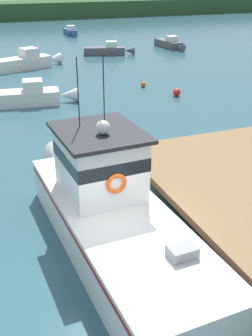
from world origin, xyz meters
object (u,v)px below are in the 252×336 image
(main_fishing_boat, at_px, (109,209))
(moored_boat_far_right, at_px, (170,44))
(moored_boat_near_channel, at_px, (25,62))
(moored_boat_far_left, at_px, (71,32))
(moored_boat_off_the_point, at_px, (108,50))
(moored_boat_outer_mooring, at_px, (27,96))
(mooring_buoy_inshore, at_px, (177,92))
(mooring_buoy_channel_marker, at_px, (143,84))

(main_fishing_boat, distance_m, moored_boat_far_right, 32.13)
(moored_boat_near_channel, height_order, moored_boat_far_left, moored_boat_near_channel)
(moored_boat_off_the_point, bearing_deg, moored_boat_near_channel, -156.99)
(main_fishing_boat, xyz_separation_m, moored_boat_far_left, (9.24, 40.33, -0.64))
(moored_boat_outer_mooring, distance_m, mooring_buoy_inshore, 8.62)
(moored_boat_far_left, relative_size, mooring_buoy_channel_marker, 12.65)
(moored_boat_far_right, distance_m, mooring_buoy_channel_marker, 15.27)
(moored_boat_near_channel, bearing_deg, mooring_buoy_channel_marker, -53.68)
(moored_boat_far_right, bearing_deg, moored_boat_outer_mooring, -138.37)
(main_fishing_boat, distance_m, moored_boat_off_the_point, 28.27)
(moored_boat_near_channel, relative_size, moored_boat_far_left, 1.40)
(moored_boat_near_channel, height_order, moored_boat_outer_mooring, moored_boat_near_channel)
(moored_boat_far_left, bearing_deg, mooring_buoy_channel_marker, -93.90)
(moored_boat_far_right, height_order, mooring_buoy_channel_marker, moored_boat_far_right)
(mooring_buoy_channel_marker, bearing_deg, mooring_buoy_inshore, -69.97)
(moored_boat_far_right, bearing_deg, moored_boat_off_the_point, -169.75)
(mooring_buoy_inshore, bearing_deg, moored_boat_far_right, 64.73)
(moored_boat_far_right, height_order, moored_boat_outer_mooring, moored_boat_outer_mooring)
(moored_boat_off_the_point, height_order, mooring_buoy_channel_marker, moored_boat_off_the_point)
(main_fishing_boat, xyz_separation_m, mooring_buoy_channel_marker, (7.52, 15.15, -0.84))
(mooring_buoy_inshore, bearing_deg, moored_boat_far_left, 88.50)
(moored_boat_outer_mooring, height_order, mooring_buoy_channel_marker, moored_boat_outer_mooring)
(moored_boat_outer_mooring, xyz_separation_m, moored_boat_far_left, (9.23, 26.43, -0.10))
(moored_boat_far_right, relative_size, moored_boat_off_the_point, 1.01)
(moored_boat_far_right, xyz_separation_m, moored_boat_outer_mooring, (-15.82, -14.06, 0.07))
(moored_boat_far_right, bearing_deg, main_fishing_boat, -119.53)
(moored_boat_outer_mooring, relative_size, mooring_buoy_channel_marker, 16.13)
(moored_boat_outer_mooring, xyz_separation_m, mooring_buoy_channel_marker, (7.51, 1.25, -0.30))
(main_fishing_boat, xyz_separation_m, moored_boat_outer_mooring, (0.01, 13.90, -0.54))
(moored_boat_near_channel, xyz_separation_m, moored_boat_off_the_point, (7.73, 3.28, -0.12))
(main_fishing_boat, height_order, mooring_buoy_channel_marker, main_fishing_boat)
(moored_boat_near_channel, distance_m, moored_boat_far_left, 18.60)
(main_fishing_boat, bearing_deg, moored_boat_off_the_point, 71.14)
(moored_boat_near_channel, distance_m, moored_boat_outer_mooring, 9.67)
(moored_boat_off_the_point, bearing_deg, moored_boat_far_left, 89.57)
(moored_boat_outer_mooring, bearing_deg, main_fishing_boat, -90.05)
(moored_boat_near_channel, bearing_deg, moored_boat_far_right, 17.30)
(moored_boat_far_left, height_order, mooring_buoy_inshore, moored_boat_far_left)
(main_fishing_boat, height_order, moored_boat_off_the_point, main_fishing_boat)
(moored_boat_off_the_point, bearing_deg, mooring_buoy_channel_marker, -97.93)
(moored_boat_near_channel, distance_m, moored_boat_far_right, 15.11)
(moored_boat_far_right, bearing_deg, moored_boat_near_channel, -162.70)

